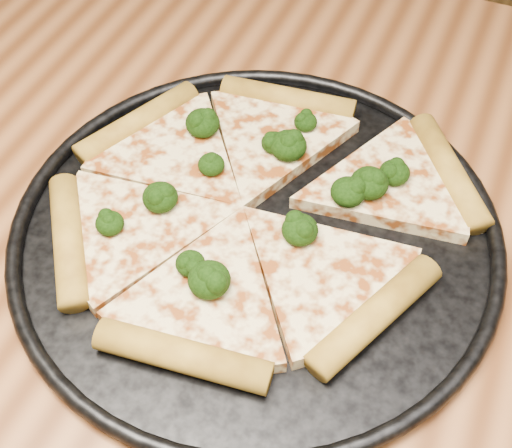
% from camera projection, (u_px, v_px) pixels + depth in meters
% --- Properties ---
extents(dining_table, '(1.20, 0.90, 0.75)m').
position_uv_depth(dining_table, '(287.00, 330.00, 0.65)').
color(dining_table, brown).
rests_on(dining_table, ground).
extents(pizza_pan, '(0.41, 0.41, 0.02)m').
position_uv_depth(pizza_pan, '(256.00, 230.00, 0.59)').
color(pizza_pan, black).
rests_on(pizza_pan, dining_table).
extents(pizza, '(0.37, 0.34, 0.03)m').
position_uv_depth(pizza, '(251.00, 207.00, 0.60)').
color(pizza, beige).
rests_on(pizza, pizza_pan).
extents(broccoli_florets, '(0.22, 0.22, 0.02)m').
position_uv_depth(broccoli_florets, '(267.00, 187.00, 0.60)').
color(broccoli_florets, black).
rests_on(broccoli_florets, pizza).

